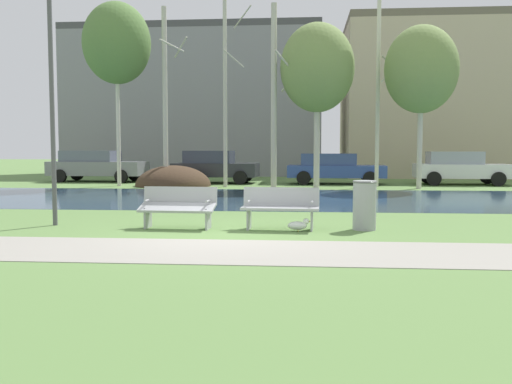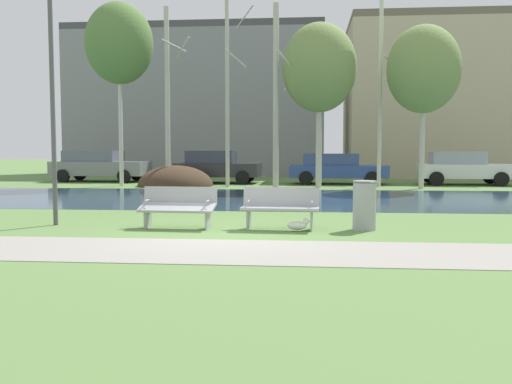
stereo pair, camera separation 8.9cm
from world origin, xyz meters
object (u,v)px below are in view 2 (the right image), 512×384
(bench_right, at_px, (280,207))
(parked_hatch_third_blue, at_px, (336,168))
(parked_wagon_fourth_white, at_px, (462,167))
(parked_van_nearest_grey, at_px, (99,165))
(streetlamp, at_px, (51,47))
(parked_sedan_second_dark, at_px, (216,166))
(seagull, at_px, (298,225))
(bench_left, at_px, (178,206))
(trash_bin, at_px, (364,204))

(bench_right, xyz_separation_m, parked_hatch_third_blue, (1.86, 15.19, 0.29))
(parked_wagon_fourth_white, bearing_deg, parked_van_nearest_grey, 177.02)
(bench_right, relative_size, parked_van_nearest_grey, 0.34)
(streetlamp, xyz_separation_m, parked_hatch_third_blue, (6.83, 14.95, -3.12))
(parked_hatch_third_blue, bearing_deg, parked_sedan_second_dark, 178.03)
(seagull, height_order, parked_sedan_second_dark, parked_sedan_second_dark)
(parked_van_nearest_grey, relative_size, parked_hatch_third_blue, 1.05)
(parked_van_nearest_grey, bearing_deg, bench_left, -64.12)
(parked_wagon_fourth_white, bearing_deg, parked_sedan_second_dark, 178.79)
(trash_bin, relative_size, streetlamp, 0.17)
(trash_bin, height_order, seagull, trash_bin)
(streetlamp, bearing_deg, parked_hatch_third_blue, 65.45)
(parked_sedan_second_dark, bearing_deg, seagull, -74.81)
(parked_sedan_second_dark, bearing_deg, bench_right, -75.90)
(bench_left, bearing_deg, parked_van_nearest_grey, 115.88)
(bench_right, height_order, trash_bin, trash_bin)
(parked_van_nearest_grey, bearing_deg, trash_bin, -53.76)
(seagull, xyz_separation_m, parked_sedan_second_dark, (-4.25, 15.64, 0.68))
(bench_right, distance_m, streetlamp, 6.03)
(trash_bin, relative_size, parked_wagon_fourth_white, 0.24)
(parked_van_nearest_grey, bearing_deg, seagull, -57.66)
(bench_left, distance_m, parked_hatch_third_blue, 15.72)
(bench_left, relative_size, seagull, 3.40)
(streetlamp, height_order, parked_van_nearest_grey, streetlamp)
(bench_left, height_order, streetlamp, streetlamp)
(trash_bin, xyz_separation_m, parked_sedan_second_dark, (-5.60, 15.28, 0.28))
(streetlamp, distance_m, parked_wagon_fourth_white, 19.73)
(bench_right, xyz_separation_m, parked_wagon_fourth_white, (7.58, 15.15, 0.33))
(trash_bin, height_order, parked_hatch_third_blue, parked_hatch_third_blue)
(parked_wagon_fourth_white, bearing_deg, parked_hatch_third_blue, 179.55)
(seagull, relative_size, streetlamp, 0.08)
(streetlamp, xyz_separation_m, parked_wagon_fourth_white, (12.55, 14.91, -3.08))
(streetlamp, relative_size, parked_wagon_fourth_white, 1.38)
(bench_left, relative_size, parked_wagon_fourth_white, 0.38)
(bench_right, distance_m, parked_van_nearest_grey, 18.89)
(trash_bin, bearing_deg, bench_left, -178.34)
(bench_right, relative_size, seagull, 3.40)
(trash_bin, relative_size, parked_sedan_second_dark, 0.25)
(streetlamp, bearing_deg, parked_van_nearest_grey, 107.49)
(bench_right, height_order, parked_van_nearest_grey, parked_van_nearest_grey)
(seagull, bearing_deg, streetlamp, 174.72)
(streetlamp, bearing_deg, parked_wagon_fourth_white, 49.91)
(bench_left, bearing_deg, seagull, -5.76)
(seagull, bearing_deg, parked_wagon_fourth_white, 64.94)
(seagull, xyz_separation_m, parked_wagon_fourth_white, (7.20, 15.40, 0.67))
(bench_right, xyz_separation_m, trash_bin, (1.74, 0.11, 0.06))
(trash_bin, bearing_deg, streetlamp, 178.93)
(bench_left, height_order, parked_hatch_third_blue, parked_hatch_third_blue)
(parked_hatch_third_blue, bearing_deg, parked_van_nearest_grey, 175.80)
(parked_van_nearest_grey, height_order, parked_hatch_third_blue, parked_van_nearest_grey)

